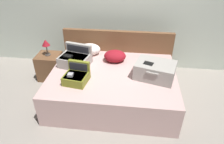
{
  "coord_description": "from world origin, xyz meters",
  "views": [
    {
      "loc": [
        0.31,
        -2.38,
        2.36
      ],
      "look_at": [
        0.0,
        0.29,
        0.63
      ],
      "focal_mm": 33.1,
      "sensor_mm": 36.0,
      "label": 1
    }
  ],
  "objects_px": {
    "nightstand": "(50,66)",
    "pillow_center_head": "(115,56)",
    "bed": "(113,86)",
    "hard_case_large": "(155,70)",
    "hard_case_medium": "(75,59)",
    "table_lamp": "(46,44)",
    "hard_case_small": "(76,76)",
    "pillow_near_headboard": "(90,49)"
  },
  "relations": [
    {
      "from": "hard_case_large",
      "to": "table_lamp",
      "type": "distance_m",
      "value": 2.03
    },
    {
      "from": "hard_case_small",
      "to": "nightstand",
      "type": "xyz_separation_m",
      "value": [
        -0.78,
        0.8,
        -0.36
      ]
    },
    {
      "from": "pillow_center_head",
      "to": "nightstand",
      "type": "relative_size",
      "value": 0.75
    },
    {
      "from": "bed",
      "to": "hard_case_large",
      "type": "distance_m",
      "value": 0.77
    },
    {
      "from": "hard_case_large",
      "to": "nightstand",
      "type": "height_order",
      "value": "hard_case_large"
    },
    {
      "from": "hard_case_small",
      "to": "pillow_center_head",
      "type": "xyz_separation_m",
      "value": [
        0.51,
        0.69,
        0.01
      ]
    },
    {
      "from": "nightstand",
      "to": "table_lamp",
      "type": "relative_size",
      "value": 1.61
    },
    {
      "from": "hard_case_large",
      "to": "table_lamp",
      "type": "bearing_deg",
      "value": -179.96
    },
    {
      "from": "bed",
      "to": "table_lamp",
      "type": "xyz_separation_m",
      "value": [
        -1.3,
        0.51,
        0.48
      ]
    },
    {
      "from": "hard_case_medium",
      "to": "nightstand",
      "type": "xyz_separation_m",
      "value": [
        -0.63,
        0.32,
        -0.38
      ]
    },
    {
      "from": "bed",
      "to": "hard_case_medium",
      "type": "distance_m",
      "value": 0.79
    },
    {
      "from": "bed",
      "to": "hard_case_small",
      "type": "xyz_separation_m",
      "value": [
        -0.52,
        -0.29,
        0.35
      ]
    },
    {
      "from": "hard_case_large",
      "to": "hard_case_small",
      "type": "height_order",
      "value": "hard_case_small"
    },
    {
      "from": "bed",
      "to": "pillow_center_head",
      "type": "bearing_deg",
      "value": 91.26
    },
    {
      "from": "bed",
      "to": "hard_case_large",
      "type": "xyz_separation_m",
      "value": [
        0.66,
        -0.03,
        0.39
      ]
    },
    {
      "from": "hard_case_medium",
      "to": "nightstand",
      "type": "height_order",
      "value": "hard_case_medium"
    },
    {
      "from": "table_lamp",
      "to": "pillow_center_head",
      "type": "bearing_deg",
      "value": -5.0
    },
    {
      "from": "hard_case_large",
      "to": "bed",
      "type": "bearing_deg",
      "value": -166.93
    },
    {
      "from": "bed",
      "to": "pillow_near_headboard",
      "type": "relative_size",
      "value": 5.06
    },
    {
      "from": "bed",
      "to": "pillow_near_headboard",
      "type": "bearing_deg",
      "value": 130.25
    },
    {
      "from": "hard_case_medium",
      "to": "hard_case_small",
      "type": "height_order",
      "value": "hard_case_medium"
    },
    {
      "from": "hard_case_medium",
      "to": "pillow_center_head",
      "type": "xyz_separation_m",
      "value": [
        0.66,
        0.21,
        -0.01
      ]
    },
    {
      "from": "pillow_near_headboard",
      "to": "nightstand",
      "type": "height_order",
      "value": "pillow_near_headboard"
    },
    {
      "from": "hard_case_medium",
      "to": "pillow_near_headboard",
      "type": "bearing_deg",
      "value": 80.32
    },
    {
      "from": "table_lamp",
      "to": "hard_case_large",
      "type": "bearing_deg",
      "value": -15.41
    },
    {
      "from": "bed",
      "to": "pillow_center_head",
      "type": "xyz_separation_m",
      "value": [
        -0.01,
        0.4,
        0.37
      ]
    },
    {
      "from": "pillow_center_head",
      "to": "hard_case_small",
      "type": "bearing_deg",
      "value": -126.83
    },
    {
      "from": "pillow_near_headboard",
      "to": "nightstand",
      "type": "distance_m",
      "value": 0.89
    },
    {
      "from": "bed",
      "to": "pillow_near_headboard",
      "type": "distance_m",
      "value": 0.86
    },
    {
      "from": "hard_case_medium",
      "to": "table_lamp",
      "type": "bearing_deg",
      "value": 166.05
    },
    {
      "from": "hard_case_small",
      "to": "table_lamp",
      "type": "distance_m",
      "value": 1.12
    },
    {
      "from": "pillow_near_headboard",
      "to": "table_lamp",
      "type": "xyz_separation_m",
      "value": [
        -0.8,
        -0.08,
        0.11
      ]
    },
    {
      "from": "bed",
      "to": "hard_case_medium",
      "type": "relative_size",
      "value": 3.68
    },
    {
      "from": "hard_case_small",
      "to": "nightstand",
      "type": "distance_m",
      "value": 1.17
    },
    {
      "from": "pillow_near_headboard",
      "to": "table_lamp",
      "type": "distance_m",
      "value": 0.81
    },
    {
      "from": "pillow_center_head",
      "to": "table_lamp",
      "type": "height_order",
      "value": "table_lamp"
    },
    {
      "from": "nightstand",
      "to": "pillow_center_head",
      "type": "bearing_deg",
      "value": -5.0
    },
    {
      "from": "bed",
      "to": "hard_case_large",
      "type": "height_order",
      "value": "hard_case_large"
    },
    {
      "from": "pillow_near_headboard",
      "to": "table_lamp",
      "type": "height_order",
      "value": "table_lamp"
    },
    {
      "from": "nightstand",
      "to": "table_lamp",
      "type": "distance_m",
      "value": 0.49
    },
    {
      "from": "hard_case_medium",
      "to": "bed",
      "type": "bearing_deg",
      "value": -3.19
    },
    {
      "from": "pillow_center_head",
      "to": "table_lamp",
      "type": "xyz_separation_m",
      "value": [
        -1.29,
        0.11,
        0.12
      ]
    }
  ]
}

